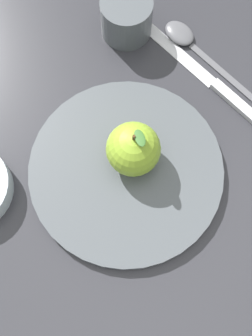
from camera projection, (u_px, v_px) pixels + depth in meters
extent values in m
plane|color=#2D2D33|center=(138.00, 163.00, 0.61)|extent=(2.40, 2.40, 0.00)
cylinder|color=#4C5156|center=(126.00, 171.00, 0.60)|extent=(0.26, 0.26, 0.01)
torus|color=#4C5156|center=(126.00, 170.00, 0.60)|extent=(0.26, 0.26, 0.01)
sphere|color=#8CB22D|center=(133.00, 151.00, 0.57)|extent=(0.07, 0.07, 0.07)
cylinder|color=#4C3319|center=(133.00, 141.00, 0.53)|extent=(0.00, 0.00, 0.01)
ellipsoid|color=#386628|center=(142.00, 141.00, 0.52)|extent=(0.02, 0.03, 0.01)
cylinder|color=#4C5156|center=(126.00, 17.00, 0.65)|extent=(0.07, 0.07, 0.06)
torus|color=#4C5156|center=(126.00, 4.00, 0.62)|extent=(0.07, 0.07, 0.01)
cylinder|color=#35393C|center=(126.00, 5.00, 0.62)|extent=(0.06, 0.06, 0.01)
cube|color=silver|center=(180.00, 55.00, 0.66)|extent=(0.12, 0.09, 0.00)
cube|color=silver|center=(236.00, 103.00, 0.63)|extent=(0.08, 0.06, 0.01)
ellipsoid|color=#59595E|center=(179.00, 33.00, 0.67)|extent=(0.06, 0.05, 0.01)
cube|color=#59595E|center=(225.00, 74.00, 0.65)|extent=(0.12, 0.08, 0.01)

